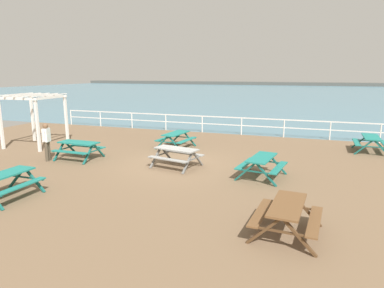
{
  "coord_description": "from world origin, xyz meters",
  "views": [
    {
      "loc": [
        5.22,
        -12.76,
        3.79
      ],
      "look_at": [
        0.56,
        0.52,
        0.8
      ],
      "focal_mm": 31.58,
      "sensor_mm": 36.0,
      "label": 1
    }
  ],
  "objects_px": {
    "picnic_table_near_right": "(79,146)",
    "picnic_table_seaward": "(176,153)",
    "picnic_table_mid_centre": "(262,162)",
    "picnic_table_near_left": "(287,211)",
    "lattice_pergola": "(34,108)",
    "picnic_table_far_right": "(371,140)",
    "picnic_table_far_left": "(176,136)",
    "visitor": "(47,139)",
    "picnic_table_corner": "(5,180)"
  },
  "relations": [
    {
      "from": "picnic_table_near_right",
      "to": "picnic_table_seaward",
      "type": "distance_m",
      "value": 4.58
    },
    {
      "from": "picnic_table_mid_centre",
      "to": "picnic_table_near_right",
      "type": "bearing_deg",
      "value": 97.61
    },
    {
      "from": "picnic_table_near_left",
      "to": "lattice_pergola",
      "type": "bearing_deg",
      "value": 70.13
    },
    {
      "from": "picnic_table_seaward",
      "to": "lattice_pergola",
      "type": "distance_m",
      "value": 8.68
    },
    {
      "from": "picnic_table_near_right",
      "to": "picnic_table_far_right",
      "type": "xyz_separation_m",
      "value": [
        12.48,
        5.78,
        0.0
      ]
    },
    {
      "from": "picnic_table_near_left",
      "to": "picnic_table_near_right",
      "type": "xyz_separation_m",
      "value": [
        -9.25,
        4.38,
        0.0
      ]
    },
    {
      "from": "picnic_table_far_left",
      "to": "picnic_table_near_left",
      "type": "bearing_deg",
      "value": -135.91
    },
    {
      "from": "picnic_table_near_left",
      "to": "picnic_table_far_right",
      "type": "relative_size",
      "value": 1.04
    },
    {
      "from": "picnic_table_seaward",
      "to": "picnic_table_near_left",
      "type": "bearing_deg",
      "value": -32.61
    },
    {
      "from": "picnic_table_far_right",
      "to": "picnic_table_seaward",
      "type": "distance_m",
      "value": 9.64
    },
    {
      "from": "picnic_table_seaward",
      "to": "lattice_pergola",
      "type": "relative_size",
      "value": 0.77
    },
    {
      "from": "picnic_table_far_left",
      "to": "picnic_table_far_right",
      "type": "distance_m",
      "value": 9.52
    },
    {
      "from": "picnic_table_mid_centre",
      "to": "picnic_table_seaward",
      "type": "relative_size",
      "value": 0.96
    },
    {
      "from": "picnic_table_mid_centre",
      "to": "picnic_table_far_right",
      "type": "relative_size",
      "value": 1.08
    },
    {
      "from": "picnic_table_near_left",
      "to": "picnic_table_near_right",
      "type": "bearing_deg",
      "value": 69.16
    },
    {
      "from": "visitor",
      "to": "picnic_table_corner",
      "type": "bearing_deg",
      "value": -77.37
    },
    {
      "from": "picnic_table_near_right",
      "to": "picnic_table_mid_centre",
      "type": "bearing_deg",
      "value": 0.92
    },
    {
      "from": "picnic_table_near_right",
      "to": "picnic_table_far_left",
      "type": "distance_m",
      "value": 4.81
    },
    {
      "from": "visitor",
      "to": "picnic_table_near_right",
      "type": "bearing_deg",
      "value": 19.29
    },
    {
      "from": "picnic_table_far_right",
      "to": "picnic_table_far_left",
      "type": "bearing_deg",
      "value": 104.85
    },
    {
      "from": "picnic_table_near_left",
      "to": "picnic_table_corner",
      "type": "height_order",
      "value": "same"
    },
    {
      "from": "picnic_table_far_left",
      "to": "picnic_table_far_right",
      "type": "relative_size",
      "value": 1.07
    },
    {
      "from": "visitor",
      "to": "picnic_table_mid_centre",
      "type": "bearing_deg",
      "value": -9.79
    },
    {
      "from": "picnic_table_near_left",
      "to": "picnic_table_seaward",
      "type": "relative_size",
      "value": 0.92
    },
    {
      "from": "picnic_table_near_left",
      "to": "picnic_table_far_left",
      "type": "height_order",
      "value": "same"
    },
    {
      "from": "picnic_table_far_right",
      "to": "lattice_pergola",
      "type": "distance_m",
      "value": 16.96
    },
    {
      "from": "picnic_table_mid_centre",
      "to": "visitor",
      "type": "height_order",
      "value": "visitor"
    },
    {
      "from": "picnic_table_mid_centre",
      "to": "visitor",
      "type": "relative_size",
      "value": 1.2
    },
    {
      "from": "visitor",
      "to": "picnic_table_seaward",
      "type": "bearing_deg",
      "value": -4.27
    },
    {
      "from": "picnic_table_far_left",
      "to": "picnic_table_seaward",
      "type": "height_order",
      "value": "same"
    },
    {
      "from": "picnic_table_seaward",
      "to": "picnic_table_corner",
      "type": "relative_size",
      "value": 1.14
    },
    {
      "from": "picnic_table_near_left",
      "to": "lattice_pergola",
      "type": "height_order",
      "value": "lattice_pergola"
    },
    {
      "from": "picnic_table_mid_centre",
      "to": "picnic_table_far_right",
      "type": "height_order",
      "value": "same"
    },
    {
      "from": "visitor",
      "to": "lattice_pergola",
      "type": "xyz_separation_m",
      "value": [
        -2.8,
        2.29,
        1.05
      ]
    },
    {
      "from": "picnic_table_near_right",
      "to": "visitor",
      "type": "distance_m",
      "value": 1.36
    },
    {
      "from": "picnic_table_corner",
      "to": "lattice_pergola",
      "type": "distance_m",
      "value": 8.07
    },
    {
      "from": "picnic_table_seaward",
      "to": "picnic_table_corner",
      "type": "distance_m",
      "value": 6.19
    },
    {
      "from": "lattice_pergola",
      "to": "picnic_table_far_right",
      "type": "bearing_deg",
      "value": 11.2
    },
    {
      "from": "picnic_table_far_left",
      "to": "lattice_pergola",
      "type": "relative_size",
      "value": 0.73
    },
    {
      "from": "picnic_table_far_left",
      "to": "picnic_table_seaward",
      "type": "relative_size",
      "value": 0.95
    },
    {
      "from": "picnic_table_near_left",
      "to": "picnic_table_far_right",
      "type": "distance_m",
      "value": 10.66
    },
    {
      "from": "picnic_table_near_left",
      "to": "lattice_pergola",
      "type": "xyz_separation_m",
      "value": [
        -13.14,
        5.95,
        1.41
      ]
    },
    {
      "from": "picnic_table_near_right",
      "to": "picnic_table_far_right",
      "type": "bearing_deg",
      "value": 26.11
    },
    {
      "from": "picnic_table_near_right",
      "to": "picnic_table_mid_centre",
      "type": "xyz_separation_m",
      "value": [
        8.07,
        -0.05,
        0.0
      ]
    },
    {
      "from": "picnic_table_mid_centre",
      "to": "picnic_table_far_right",
      "type": "distance_m",
      "value": 7.31
    },
    {
      "from": "picnic_table_far_right",
      "to": "picnic_table_mid_centre",
      "type": "bearing_deg",
      "value": 144.38
    },
    {
      "from": "picnic_table_far_left",
      "to": "picnic_table_corner",
      "type": "bearing_deg",
      "value": 171.54
    },
    {
      "from": "picnic_table_far_left",
      "to": "lattice_pergola",
      "type": "height_order",
      "value": "lattice_pergola"
    },
    {
      "from": "picnic_table_near_right",
      "to": "picnic_table_corner",
      "type": "bearing_deg",
      "value": -77.71
    },
    {
      "from": "picnic_table_mid_centre",
      "to": "picnic_table_corner",
      "type": "xyz_separation_m",
      "value": [
        -7.14,
        -4.7,
        0.0
      ]
    }
  ]
}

